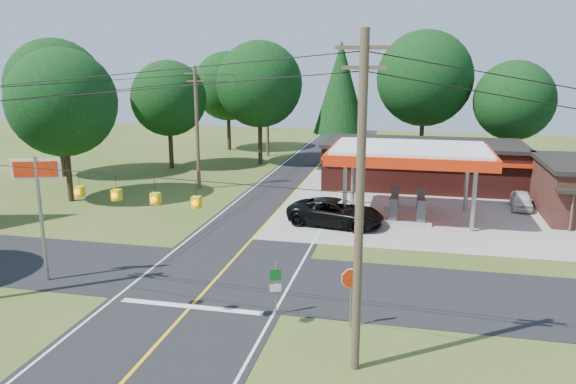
% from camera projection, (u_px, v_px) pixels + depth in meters
% --- Properties ---
extents(ground, '(120.00, 120.00, 0.00)m').
position_uv_depth(ground, '(218.00, 277.00, 27.90)').
color(ground, '#374E1B').
rests_on(ground, ground).
extents(main_highway, '(8.00, 120.00, 0.02)m').
position_uv_depth(main_highway, '(218.00, 276.00, 27.89)').
color(main_highway, black).
rests_on(main_highway, ground).
extents(cross_road, '(70.00, 7.00, 0.02)m').
position_uv_depth(cross_road, '(218.00, 276.00, 27.89)').
color(cross_road, black).
rests_on(cross_road, ground).
extents(lane_center_yellow, '(0.15, 110.00, 0.00)m').
position_uv_depth(lane_center_yellow, '(218.00, 276.00, 27.89)').
color(lane_center_yellow, yellow).
rests_on(lane_center_yellow, main_highway).
extents(gas_canopy, '(10.60, 7.40, 4.88)m').
position_uv_depth(gas_canopy, '(410.00, 155.00, 37.35)').
color(gas_canopy, gray).
rests_on(gas_canopy, ground).
extents(convenience_store, '(16.40, 7.55, 3.80)m').
position_uv_depth(convenience_store, '(422.00, 164.00, 47.17)').
color(convenience_store, '#4C1A15').
rests_on(convenience_store, ground).
extents(utility_pole_near_right, '(1.80, 0.30, 11.50)m').
position_uv_depth(utility_pole_near_right, '(360.00, 204.00, 18.28)').
color(utility_pole_near_right, '#473828').
rests_on(utility_pole_near_right, ground).
extents(utility_pole_far_left, '(1.80, 0.30, 10.00)m').
position_uv_depth(utility_pole_far_left, '(197.00, 126.00, 45.46)').
color(utility_pole_far_left, '#473828').
rests_on(utility_pole_far_left, ground).
extents(utility_pole_north, '(0.30, 0.30, 9.50)m').
position_uv_depth(utility_pole_north, '(268.00, 113.00, 61.39)').
color(utility_pole_north, '#473828').
rests_on(utility_pole_north, ground).
extents(overhead_beacons, '(17.04, 2.04, 1.03)m').
position_uv_depth(overhead_beacons, '(135.00, 178.00, 20.96)').
color(overhead_beacons, black).
rests_on(overhead_beacons, ground).
extents(treeline_backdrop, '(70.27, 51.59, 13.30)m').
position_uv_depth(treeline_backdrop, '(317.00, 95.00, 48.78)').
color(treeline_backdrop, '#332316').
rests_on(treeline_backdrop, ground).
extents(suv_car, '(7.10, 7.10, 1.71)m').
position_uv_depth(suv_car, '(336.00, 213.00, 36.24)').
color(suv_car, black).
rests_on(suv_car, ground).
extents(sedan_car, '(3.92, 3.92, 1.23)m').
position_uv_depth(sedan_car, '(521.00, 200.00, 40.35)').
color(sedan_car, silver).
rests_on(sedan_car, ground).
extents(big_stop_sign, '(2.19, 0.79, 6.13)m').
position_uv_depth(big_stop_sign, '(38.00, 191.00, 26.39)').
color(big_stop_sign, gray).
rests_on(big_stop_sign, ground).
extents(octagonal_stop_sign, '(0.83, 0.37, 2.55)m').
position_uv_depth(octagonal_stop_sign, '(351.00, 283.00, 22.20)').
color(octagonal_stop_sign, gray).
rests_on(octagonal_stop_sign, ground).
extents(route_sign_post, '(0.45, 0.21, 2.35)m').
position_uv_depth(route_sign_post, '(276.00, 284.00, 23.42)').
color(route_sign_post, gray).
rests_on(route_sign_post, ground).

